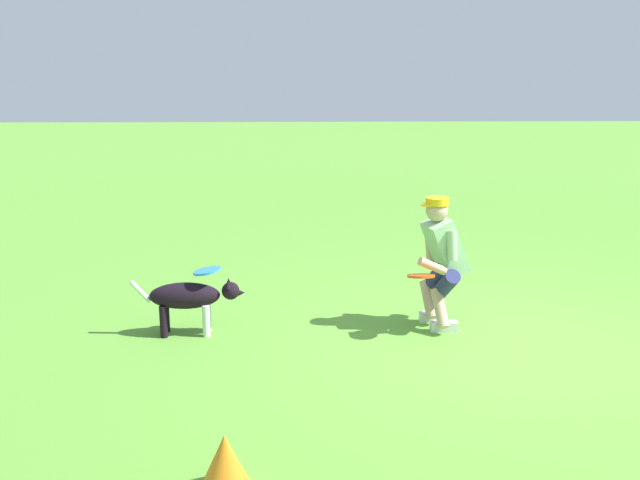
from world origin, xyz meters
The scene contains 6 objects.
ground_plane centered at (0.00, 0.00, 0.00)m, with size 60.00×60.00×0.00m, color #5C9C35.
person centered at (0.58, -0.69, 0.70)m, with size 0.55×0.66×1.29m.
dog centered at (2.99, -0.56, 0.36)m, with size 1.08×0.27×0.55m.
frisbee_flying centered at (2.82, -0.57, 0.63)m, with size 0.26×0.26×0.02m, color #318CE4.
frisbee_held centered at (0.83, -0.39, 0.61)m, with size 0.26×0.26×0.02m, color #E44B10.
training_cone centered at (2.41, 2.02, 0.17)m, with size 0.31×0.31×0.34m, color orange.
Camera 1 is at (1.96, 5.85, 2.45)m, focal length 39.58 mm.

